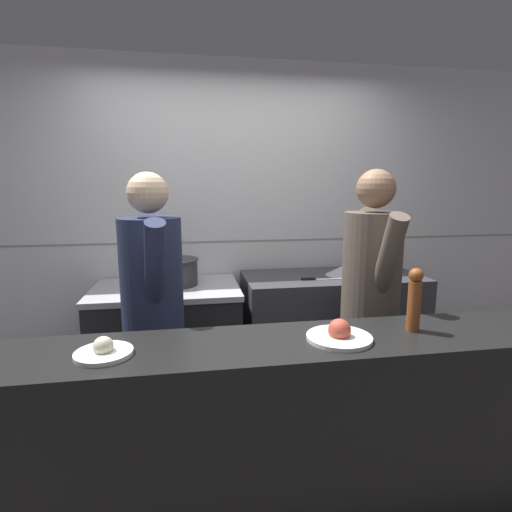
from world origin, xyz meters
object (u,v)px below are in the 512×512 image
oven_range (168,342)px  stock_pot (175,271)px  chefs_knife (322,279)px  chef_sous (370,296)px  plated_dish_appetiser (339,335)px  mixing_bowl_steel (343,270)px  chef_head_cook (153,307)px  plated_dish_main (104,351)px  pepper_mill (414,298)px

oven_range → stock_pot: stock_pot is taller
chefs_knife → chef_sous: size_ratio=0.23×
plated_dish_appetiser → mixing_bowl_steel: bearing=67.6°
plated_dish_appetiser → chef_head_cook: chef_head_cook is taller
chefs_knife → plated_dish_main: bearing=-135.9°
plated_dish_appetiser → chef_sous: size_ratio=0.16×
oven_range → plated_dish_appetiser: 1.71m
chefs_knife → plated_dish_appetiser: size_ratio=1.39×
stock_pot → pepper_mill: 1.79m
mixing_bowl_steel → pepper_mill: pepper_mill is taller
oven_range → pepper_mill: (1.17, -1.35, 0.68)m
chefs_knife → plated_dish_main: (-1.32, -1.28, 0.06)m
oven_range → pepper_mill: bearing=-49.2°
pepper_mill → chef_head_cook: chef_head_cook is taller
mixing_bowl_steel → chef_head_cook: chef_head_cook is taller
stock_pot → plated_dish_appetiser: (0.73, -1.46, 0.01)m
plated_dish_main → plated_dish_appetiser: plated_dish_appetiser is taller
chefs_knife → plated_dish_appetiser: 1.33m
chef_sous → plated_dish_appetiser: bearing=-121.1°
plated_dish_appetiser → pepper_mill: 0.39m
mixing_bowl_steel → chef_sous: 0.76m
mixing_bowl_steel → pepper_mill: (-0.21, -1.35, 0.16)m
mixing_bowl_steel → chef_head_cook: 1.57m
mixing_bowl_steel → plated_dish_appetiser: plated_dish_appetiser is taller
stock_pot → mixing_bowl_steel: (1.30, -0.06, -0.03)m
pepper_mill → chef_head_cook: bearing=151.6°
oven_range → chef_sous: 1.55m
oven_range → mixing_bowl_steel: mixing_bowl_steel is taller
mixing_bowl_steel → chefs_knife: 0.25m
oven_range → stock_pot: 0.55m
stock_pot → pepper_mill: bearing=-52.1°
oven_range → mixing_bowl_steel: 1.47m
plated_dish_main → pepper_mill: 1.34m
stock_pot → chef_sous: 1.43m
stock_pot → chef_sous: bearing=-34.4°
chefs_knife → plated_dish_main: 1.84m
oven_range → stock_pot: bearing=37.2°
plated_dish_appetiser → oven_range: bearing=119.6°
oven_range → plated_dish_main: (-0.16, -1.40, 0.54)m
plated_dish_main → chef_sous: bearing=24.8°
chefs_knife → plated_dish_appetiser: plated_dish_appetiser is taller
mixing_bowl_steel → pepper_mill: bearing=-98.7°
plated_dish_main → chefs_knife: bearing=44.1°
chef_head_cook → chefs_knife: bearing=15.8°
stock_pot → chef_sous: size_ratio=0.21×
stock_pot → plated_dish_appetiser: 1.63m
stock_pot → mixing_bowl_steel: size_ratio=1.28×
stock_pot → plated_dish_appetiser: size_ratio=1.25×
stock_pot → chef_head_cook: bearing=-97.8°
plated_dish_main → chef_head_cook: bearing=79.7°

